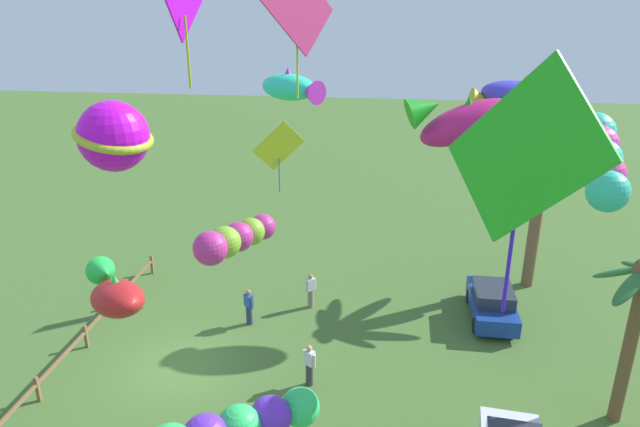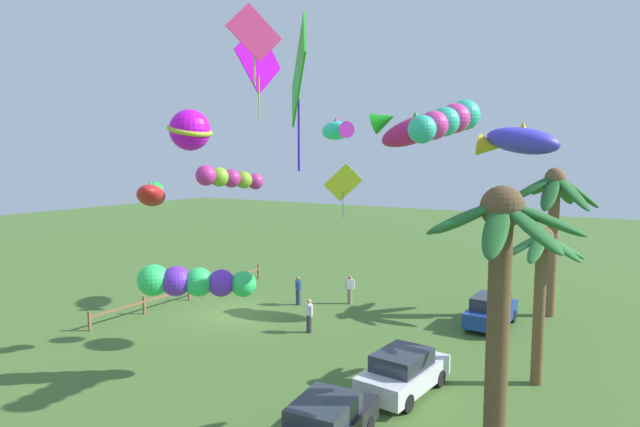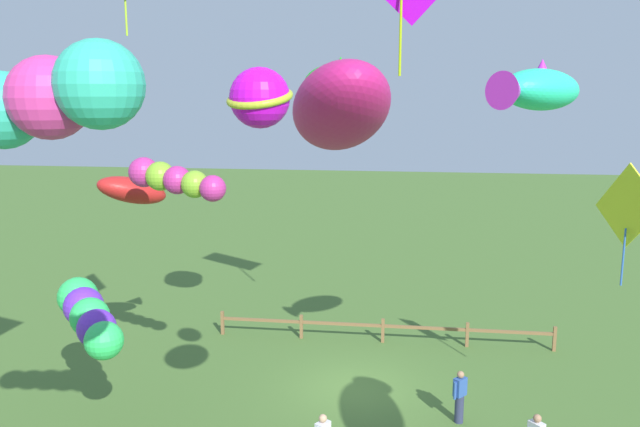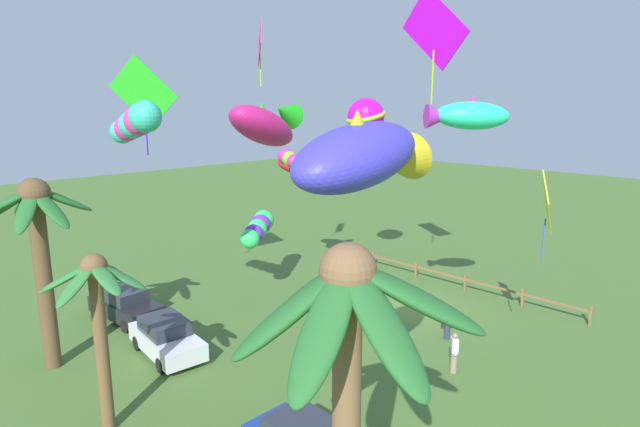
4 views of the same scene
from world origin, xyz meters
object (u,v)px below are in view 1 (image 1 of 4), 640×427
object	(u,v)px
spectator_1	(311,290)
spectator_2	(309,365)
parked_car_0	(492,302)
kite_fish_7	(115,294)
kite_fish_11	(291,87)
kite_fish_0	(518,98)
kite_diamond_3	(296,5)
palm_tree_2	(542,167)
kite_diamond_9	(523,157)
palm_tree_0	(639,305)
spectator_0	(249,307)
kite_ball_8	(114,136)
kite_tube_1	(599,156)
kite_diamond_5	(279,147)
kite_fish_4	(461,120)
kite_tube_10	(235,238)

from	to	relation	value
spectator_1	spectator_2	distance (m)	5.36
parked_car_0	kite_fish_7	distance (m)	16.51
spectator_1	kite_fish_11	distance (m)	8.78
kite_fish_0	kite_diamond_3	size ratio (longest dim) A/B	1.40
spectator_1	parked_car_0	bearing A→B (deg)	90.39
kite_fish_0	kite_fish_7	world-z (taller)	kite_fish_0
palm_tree_2	kite_diamond_9	xyz separation A→B (m)	(16.22, -4.56, 4.67)
palm_tree_0	kite_fish_0	world-z (taller)	kite_fish_0
spectator_0	palm_tree_2	bearing A→B (deg)	112.71
kite_fish_7	kite_diamond_9	size ratio (longest dim) A/B	0.55
kite_diamond_3	parked_car_0	bearing A→B (deg)	146.30
kite_diamond_3	kite_ball_8	xyz separation A→B (m)	(-1.83, -5.21, -3.27)
kite_tube_1	kite_diamond_9	xyz separation A→B (m)	(4.67, -2.77, 1.14)
spectator_1	kite_fish_7	world-z (taller)	kite_fish_7
palm_tree_0	kite_fish_7	distance (m)	14.71
spectator_2	palm_tree_0	bearing A→B (deg)	87.31
parked_car_0	kite_fish_7	xyz separation A→B (m)	(11.42, -10.34, 5.93)
kite_diamond_5	kite_ball_8	world-z (taller)	kite_ball_8
palm_tree_0	kite_ball_8	distance (m)	15.77
kite_tube_1	spectator_2	bearing A→B (deg)	-111.48
kite_fish_7	kite_ball_8	xyz separation A→B (m)	(-3.49, -1.38, 2.66)
kite_fish_11	palm_tree_0	bearing A→B (deg)	64.55
kite_diamond_5	palm_tree_2	bearing A→B (deg)	95.55
spectator_0	kite_fish_0	bearing A→B (deg)	110.62
palm_tree_2	kite_diamond_5	bearing A→B (deg)	-84.45
palm_tree_0	kite_tube_1	bearing A→B (deg)	-48.67
spectator_0	kite_fish_11	xyz separation A→B (m)	(-1.32, 1.69, 8.75)
kite_fish_0	parked_car_0	bearing A→B (deg)	-12.69
palm_tree_0	kite_fish_4	distance (m)	7.63
kite_fish_4	kite_fish_7	xyz separation A→B (m)	(6.90, -7.88, -2.63)
kite_fish_4	kite_fish_11	xyz separation A→B (m)	(-4.10, -5.85, 0.25)
kite_tube_10	kite_ball_8	bearing A→B (deg)	-113.08
kite_diamond_3	spectator_1	bearing A→B (deg)	-173.06
parked_car_0	kite_ball_8	size ratio (longest dim) A/B	1.53
palm_tree_2	kite_diamond_5	size ratio (longest dim) A/B	2.34
kite_tube_1	kite_diamond_3	size ratio (longest dim) A/B	1.28
kite_diamond_3	kite_fish_4	size ratio (longest dim) A/B	0.81
spectator_1	spectator_0	bearing A→B (deg)	-53.87
spectator_2	kite_fish_11	size ratio (longest dim) A/B	0.52
spectator_1	kite_diamond_5	world-z (taller)	kite_diamond_5
palm_tree_2	parked_car_0	distance (m)	6.37
kite_diamond_5	kite_fish_11	xyz separation A→B (m)	(2.63, 1.08, 2.99)
kite_fish_4	spectator_1	bearing A→B (deg)	-130.58
kite_tube_1	kite_diamond_5	size ratio (longest dim) A/B	1.17
spectator_1	kite_fish_4	world-z (taller)	kite_fish_4
kite_diamond_3	kite_tube_10	size ratio (longest dim) A/B	1.04
parked_car_0	spectator_1	distance (m)	7.69
palm_tree_2	kite_fish_7	bearing A→B (deg)	-40.16
spectator_1	kite_diamond_9	distance (m)	16.88
palm_tree_0	spectator_2	xyz separation A→B (m)	(-0.47, -10.00, -3.37)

